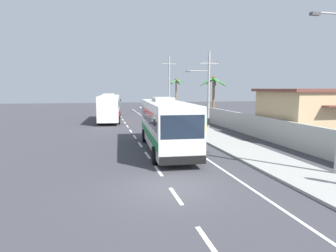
{
  "coord_description": "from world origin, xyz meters",
  "views": [
    {
      "loc": [
        -2.87,
        -12.31,
        4.36
      ],
      "look_at": [
        1.7,
        8.18,
        1.7
      ],
      "focal_mm": 32.05,
      "sensor_mm": 36.0,
      "label": 1
    }
  ],
  "objects_px": {
    "utility_pole_far": "(169,84)",
    "palm_second": "(214,89)",
    "coach_bus_far_lane": "(109,107)",
    "motorcycle_beside_bus": "(171,126)",
    "palm_nearest": "(176,87)",
    "utility_pole_mid": "(208,87)",
    "coach_bus_foreground": "(166,123)",
    "pedestrian_near_kerb": "(189,117)",
    "pedestrian_far_walk": "(206,123)"
  },
  "relations": [
    {
      "from": "pedestrian_near_kerb",
      "to": "coach_bus_foreground",
      "type": "bearing_deg",
      "value": -123.71
    },
    {
      "from": "pedestrian_near_kerb",
      "to": "utility_pole_mid",
      "type": "bearing_deg",
      "value": -57.63
    },
    {
      "from": "coach_bus_far_lane",
      "to": "palm_second",
      "type": "bearing_deg",
      "value": -20.28
    },
    {
      "from": "pedestrian_near_kerb",
      "to": "coach_bus_far_lane",
      "type": "bearing_deg",
      "value": 130.11
    },
    {
      "from": "coach_bus_foreground",
      "to": "pedestrian_far_walk",
      "type": "relative_size",
      "value": 6.54
    },
    {
      "from": "pedestrian_near_kerb",
      "to": "palm_nearest",
      "type": "relative_size",
      "value": 0.3
    },
    {
      "from": "coach_bus_foreground",
      "to": "utility_pole_mid",
      "type": "distance_m",
      "value": 12.67
    },
    {
      "from": "motorcycle_beside_bus",
      "to": "palm_second",
      "type": "bearing_deg",
      "value": 43.34
    },
    {
      "from": "utility_pole_mid",
      "to": "palm_nearest",
      "type": "relative_size",
      "value": 1.37
    },
    {
      "from": "coach_bus_far_lane",
      "to": "palm_second",
      "type": "distance_m",
      "value": 13.62
    },
    {
      "from": "utility_pole_far",
      "to": "pedestrian_far_walk",
      "type": "bearing_deg",
      "value": -93.88
    },
    {
      "from": "coach_bus_foreground",
      "to": "palm_second",
      "type": "relative_size",
      "value": 1.98
    },
    {
      "from": "pedestrian_far_walk",
      "to": "utility_pole_mid",
      "type": "distance_m",
      "value": 5.45
    },
    {
      "from": "coach_bus_foreground",
      "to": "utility_pole_mid",
      "type": "relative_size",
      "value": 1.39
    },
    {
      "from": "pedestrian_far_walk",
      "to": "motorcycle_beside_bus",
      "type": "bearing_deg",
      "value": 49.29
    },
    {
      "from": "coach_bus_foreground",
      "to": "pedestrian_far_walk",
      "type": "distance_m",
      "value": 8.31
    },
    {
      "from": "coach_bus_foreground",
      "to": "motorcycle_beside_bus",
      "type": "bearing_deg",
      "value": 74.72
    },
    {
      "from": "coach_bus_far_lane",
      "to": "pedestrian_far_walk",
      "type": "distance_m",
      "value": 15.59
    },
    {
      "from": "coach_bus_foreground",
      "to": "utility_pole_far",
      "type": "bearing_deg",
      "value": 76.78
    },
    {
      "from": "motorcycle_beside_bus",
      "to": "utility_pole_far",
      "type": "bearing_deg",
      "value": 77.59
    },
    {
      "from": "coach_bus_far_lane",
      "to": "palm_nearest",
      "type": "bearing_deg",
      "value": 42.81
    },
    {
      "from": "pedestrian_near_kerb",
      "to": "palm_second",
      "type": "bearing_deg",
      "value": 23.73
    },
    {
      "from": "motorcycle_beside_bus",
      "to": "palm_nearest",
      "type": "xyz_separation_m",
      "value": [
        6.11,
        22.09,
        3.93
      ]
    },
    {
      "from": "motorcycle_beside_bus",
      "to": "utility_pole_mid",
      "type": "height_order",
      "value": "utility_pole_mid"
    },
    {
      "from": "utility_pole_mid",
      "to": "motorcycle_beside_bus",
      "type": "bearing_deg",
      "value": -153.91
    },
    {
      "from": "palm_second",
      "to": "motorcycle_beside_bus",
      "type": "bearing_deg",
      "value": -136.66
    },
    {
      "from": "utility_pole_mid",
      "to": "coach_bus_far_lane",
      "type": "bearing_deg",
      "value": 138.8
    },
    {
      "from": "utility_pole_far",
      "to": "palm_nearest",
      "type": "bearing_deg",
      "value": 40.27
    },
    {
      "from": "coach_bus_foreground",
      "to": "coach_bus_far_lane",
      "type": "relative_size",
      "value": 1.05
    },
    {
      "from": "coach_bus_far_lane",
      "to": "utility_pole_mid",
      "type": "distance_m",
      "value": 13.85
    },
    {
      "from": "palm_second",
      "to": "utility_pole_far",
      "type": "bearing_deg",
      "value": 99.67
    },
    {
      "from": "utility_pole_far",
      "to": "palm_second",
      "type": "relative_size",
      "value": 1.68
    },
    {
      "from": "utility_pole_mid",
      "to": "palm_nearest",
      "type": "bearing_deg",
      "value": 85.81
    },
    {
      "from": "motorcycle_beside_bus",
      "to": "pedestrian_near_kerb",
      "type": "height_order",
      "value": "pedestrian_near_kerb"
    },
    {
      "from": "palm_second",
      "to": "utility_pole_mid",
      "type": "bearing_deg",
      "value": -118.43
    },
    {
      "from": "coach_bus_foreground",
      "to": "palm_nearest",
      "type": "distance_m",
      "value": 31.4
    },
    {
      "from": "motorcycle_beside_bus",
      "to": "palm_nearest",
      "type": "relative_size",
      "value": 0.33
    },
    {
      "from": "coach_bus_foreground",
      "to": "utility_pole_far",
      "type": "relative_size",
      "value": 1.18
    },
    {
      "from": "motorcycle_beside_bus",
      "to": "palm_second",
      "type": "height_order",
      "value": "palm_second"
    },
    {
      "from": "coach_bus_far_lane",
      "to": "utility_pole_far",
      "type": "height_order",
      "value": "utility_pole_far"
    },
    {
      "from": "coach_bus_foreground",
      "to": "pedestrian_near_kerb",
      "type": "bearing_deg",
      "value": 66.3
    },
    {
      "from": "coach_bus_foreground",
      "to": "palm_nearest",
      "type": "bearing_deg",
      "value": 74.59
    },
    {
      "from": "motorcycle_beside_bus",
      "to": "palm_second",
      "type": "xyz_separation_m",
      "value": [
        6.99,
        6.6,
        3.57
      ]
    },
    {
      "from": "pedestrian_near_kerb",
      "to": "utility_pole_far",
      "type": "bearing_deg",
      "value": 74.94
    },
    {
      "from": "palm_nearest",
      "to": "pedestrian_near_kerb",
      "type": "bearing_deg",
      "value": -99.46
    },
    {
      "from": "utility_pole_mid",
      "to": "utility_pole_far",
      "type": "bearing_deg",
      "value": 90.24
    },
    {
      "from": "motorcycle_beside_bus",
      "to": "pedestrian_near_kerb",
      "type": "relative_size",
      "value": 1.1
    },
    {
      "from": "pedestrian_far_walk",
      "to": "utility_pole_far",
      "type": "xyz_separation_m",
      "value": [
        1.53,
        22.49,
        4.03
      ]
    },
    {
      "from": "coach_bus_foreground",
      "to": "utility_pole_mid",
      "type": "height_order",
      "value": "utility_pole_mid"
    },
    {
      "from": "utility_pole_far",
      "to": "palm_nearest",
      "type": "height_order",
      "value": "utility_pole_far"
    }
  ]
}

